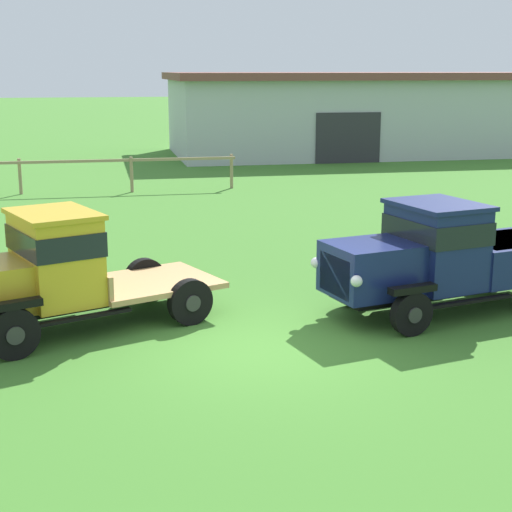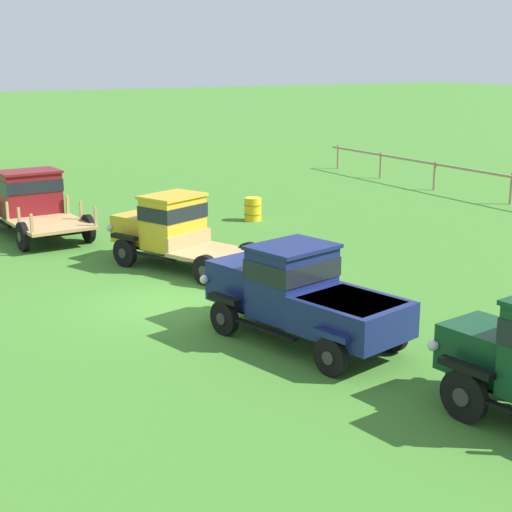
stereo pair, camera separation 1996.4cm
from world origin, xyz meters
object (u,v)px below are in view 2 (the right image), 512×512
object	(u,v)px
vintage_truck_foreground_near	(29,199)
oil_drum_near_fence	(253,209)
vintage_truck_midrow_center	(300,293)
oil_drum_beside_row	(185,214)
vintage_truck_second_in_line	(171,229)

from	to	relation	value
vintage_truck_foreground_near	oil_drum_near_fence	bearing A→B (deg)	74.25
vintage_truck_foreground_near	vintage_truck_midrow_center	bearing A→B (deg)	9.29
vintage_truck_midrow_center	oil_drum_near_fence	distance (m)	12.61
vintage_truck_midrow_center	oil_drum_near_fence	xyz separation A→B (m)	(-11.39, 5.39, -0.63)
vintage_truck_foreground_near	oil_drum_beside_row	bearing A→B (deg)	68.87
oil_drum_beside_row	vintage_truck_second_in_line	bearing A→B (deg)	-29.27
vintage_truck_second_in_line	oil_drum_near_fence	size ratio (longest dim) A/B	6.06
oil_drum_beside_row	vintage_truck_foreground_near	bearing A→B (deg)	-111.13
vintage_truck_second_in_line	oil_drum_near_fence	bearing A→B (deg)	129.73
vintage_truck_midrow_center	oil_drum_near_fence	size ratio (longest dim) A/B	5.99
vintage_truck_second_in_line	oil_drum_beside_row	distance (m)	5.25
vintage_truck_foreground_near	oil_drum_near_fence	xyz separation A→B (m)	(2.14, 7.60, -0.72)
vintage_truck_foreground_near	vintage_truck_second_in_line	xyz separation A→B (m)	(6.46, 2.40, -0.07)
oil_drum_beside_row	oil_drum_near_fence	bearing A→B (deg)	85.04
vintage_truck_foreground_near	vintage_truck_midrow_center	size ratio (longest dim) A/B	1.13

